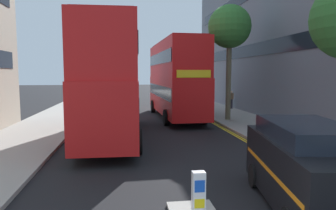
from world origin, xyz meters
TOP-DOWN VIEW (x-y plane):
  - sidewalk_right at (6.50, 16.00)m, footprint 4.00×80.00m
  - sidewalk_left at (-6.50, 16.00)m, footprint 4.00×80.00m
  - kerb_line_outer at (4.40, 14.00)m, footprint 0.10×56.00m
  - kerb_line_inner at (4.24, 14.00)m, footprint 0.10×56.00m
  - keep_left_bollard at (0.00, 2.69)m, footprint 0.36×0.28m
  - double_decker_bus_away at (-2.20, 12.32)m, footprint 2.98×10.86m
  - double_decker_bus_oncoming at (2.17, 19.05)m, footprint 3.07×10.88m
  - taxi_minivan at (2.78, 3.00)m, footprint 2.69×5.07m
  - pedestrian_far at (8.03, 23.16)m, footprint 0.34×0.22m
  - street_tree_near at (5.51, 16.80)m, footprint 2.90×2.90m
  - townhouse_terrace_right at (13.50, 22.28)m, footprint 10.08×28.00m

SIDE VIEW (x-z plane):
  - kerb_line_outer at x=4.40m, z-range 0.00..0.01m
  - kerb_line_inner at x=4.24m, z-range 0.00..0.01m
  - sidewalk_right at x=6.50m, z-range 0.00..0.14m
  - sidewalk_left at x=-6.50m, z-range 0.00..0.14m
  - keep_left_bollard at x=0.00m, z-range 0.05..1.16m
  - pedestrian_far at x=8.03m, z-range 0.18..1.80m
  - taxi_minivan at x=2.78m, z-range 0.01..2.13m
  - double_decker_bus_away at x=-2.20m, z-range 0.21..5.85m
  - double_decker_bus_oncoming at x=2.17m, z-range 0.21..5.85m
  - street_tree_near at x=5.51m, z-range 2.48..10.26m
  - townhouse_terrace_right at x=13.50m, z-range 0.00..13.54m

